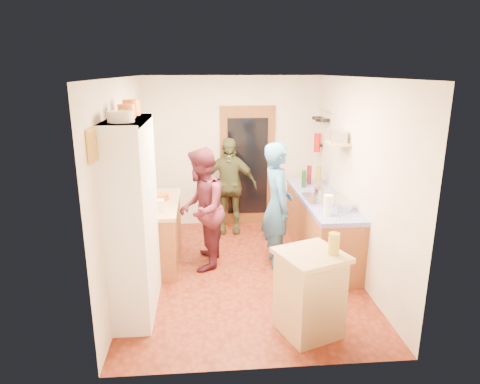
{
  "coord_description": "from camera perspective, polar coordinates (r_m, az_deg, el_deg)",
  "views": [
    {
      "loc": [
        -0.5,
        -5.35,
        2.69
      ],
      "look_at": [
        -0.03,
        0.15,
        1.11
      ],
      "focal_mm": 32.0,
      "sensor_mm": 36.0,
      "label": 1
    }
  ],
  "objects": [
    {
      "name": "picture_frame",
      "position": [
        3.98,
        -19.13,
        5.87
      ],
      "size": [
        0.03,
        0.25,
        0.3
      ],
      "primitive_type": "cube",
      "color": "gold",
      "rests_on": "wall_left"
    },
    {
      "name": "right_counter_top",
      "position": [
        6.36,
        10.88,
        -0.92
      ],
      "size": [
        0.62,
        2.22,
        0.06
      ],
      "primitive_type": "cube",
      "color": "#1B17AF",
      "rests_on": "right_counter_base"
    },
    {
      "name": "bottle_c",
      "position": [
        6.95,
        10.41,
        2.14
      ],
      "size": [
        0.09,
        0.09,
        0.31
      ],
      "primitive_type": "cylinder",
      "rotation": [
        0.0,
        0.0,
        0.14
      ],
      "color": "olive",
      "rests_on": "right_counter_top"
    },
    {
      "name": "orange_pot_a",
      "position": [
        4.69,
        -14.88,
        10.38
      ],
      "size": [
        0.18,
        0.18,
        0.15
      ],
      "primitive_type": "cylinder",
      "color": "orange",
      "rests_on": "hutch_top_shelf"
    },
    {
      "name": "island_base",
      "position": [
        4.63,
        9.22,
        -13.44
      ],
      "size": [
        0.71,
        0.71,
        0.86
      ],
      "primitive_type": "cube",
      "rotation": [
        0.0,
        0.0,
        0.37
      ],
      "color": "#D7B877",
      "rests_on": "ground"
    },
    {
      "name": "fire_extinguisher",
      "position": [
        7.4,
        10.25,
        6.5
      ],
      "size": [
        0.11,
        0.11,
        0.32
      ],
      "primitive_type": "cylinder",
      "color": "red",
      "rests_on": "wall_right"
    },
    {
      "name": "door_frame",
      "position": [
        7.54,
        1.0,
        3.45
      ],
      "size": [
        0.95,
        0.06,
        2.1
      ],
      "primitive_type": "cube",
      "color": "brown",
      "rests_on": "ground"
    },
    {
      "name": "chopping_board",
      "position": [
        6.57,
        -10.59,
        0.02
      ],
      "size": [
        0.36,
        0.31,
        0.02
      ],
      "primitive_type": "cube",
      "rotation": [
        0.0,
        0.0,
        -0.34
      ],
      "color": "#D7B877",
      "rests_on": "left_counter_top"
    },
    {
      "name": "hutch_body",
      "position": [
        4.89,
        -14.0,
        -3.47
      ],
      "size": [
        0.4,
        1.2,
        2.2
      ],
      "primitive_type": "cube",
      "color": "white",
      "rests_on": "ground"
    },
    {
      "name": "island_top",
      "position": [
        4.43,
        9.48,
        -8.3
      ],
      "size": [
        0.8,
        0.8,
        0.05
      ],
      "primitive_type": "cube",
      "rotation": [
        0.0,
        0.0,
        0.37
      ],
      "color": "#D7B877",
      "rests_on": "island_base"
    },
    {
      "name": "pan_hang_b",
      "position": [
        7.2,
        10.64,
        9.44
      ],
      "size": [
        0.16,
        0.16,
        0.05
      ],
      "primitive_type": "cylinder",
      "color": "black",
      "rests_on": "pan_rail"
    },
    {
      "name": "left_counter_base",
      "position": [
        6.27,
        -10.96,
        -5.48
      ],
      "size": [
        0.6,
        1.4,
        0.85
      ],
      "primitive_type": "cube",
      "color": "#975329",
      "rests_on": "ground"
    },
    {
      "name": "wall_front",
      "position": [
        3.66,
        3.41,
        -6.38
      ],
      "size": [
        3.0,
        0.02,
        2.6
      ],
      "primitive_type": "cube",
      "color": "silver",
      "rests_on": "ground"
    },
    {
      "name": "bottle_a",
      "position": [
        6.8,
        8.5,
        1.75
      ],
      "size": [
        0.07,
        0.07,
        0.27
      ],
      "primitive_type": "cylinder",
      "rotation": [
        0.0,
        0.0,
        -0.07
      ],
      "color": "#143F14",
      "rests_on": "right_counter_top"
    },
    {
      "name": "orange_bowl",
      "position": [
        6.19,
        -10.38,
        -0.64
      ],
      "size": [
        0.23,
        0.23,
        0.09
      ],
      "primitive_type": "cylinder",
      "rotation": [
        0.0,
        0.0,
        -0.17
      ],
      "color": "orange",
      "rests_on": "left_counter_top"
    },
    {
      "name": "oil_jar",
      "position": [
        4.39,
        12.41,
        -6.75
      ],
      "size": [
        0.14,
        0.14,
        0.22
      ],
      "primitive_type": "cylinder",
      "rotation": [
        0.0,
        0.0,
        0.37
      ],
      "color": "#AD9E2D",
      "rests_on": "island_top"
    },
    {
      "name": "person_left",
      "position": [
        5.92,
        -4.81,
        -2.19
      ],
      "size": [
        0.74,
        0.9,
        1.7
      ],
      "primitive_type": "imported",
      "rotation": [
        0.0,
        0.0,
        -1.69
      ],
      "color": "#4D1B27",
      "rests_on": "ground"
    },
    {
      "name": "mixing_bowl",
      "position": [
        5.81,
        13.46,
        -1.83
      ],
      "size": [
        0.29,
        0.29,
        0.11
      ],
      "primitive_type": "cylinder",
      "rotation": [
        0.0,
        0.0,
        -0.03
      ],
      "color": "silver",
      "rests_on": "right_counter_top"
    },
    {
      "name": "plate_stack",
      "position": [
        4.35,
        -15.63,
        9.67
      ],
      "size": [
        0.26,
        0.26,
        0.11
      ],
      "primitive_type": "cylinder",
      "color": "white",
      "rests_on": "hutch_top_shelf"
    },
    {
      "name": "ceiling",
      "position": [
        5.38,
        0.52,
        15.15
      ],
      "size": [
        3.0,
        4.0,
        0.02
      ],
      "primitive_type": "cube",
      "color": "silver",
      "rests_on": "ground"
    },
    {
      "name": "orange_pot_b",
      "position": [
        5.0,
        -14.29,
        10.89
      ],
      "size": [
        0.19,
        0.19,
        0.17
      ],
      "primitive_type": "cylinder",
      "color": "orange",
      "rests_on": "hutch_top_shelf"
    },
    {
      "name": "wall_back",
      "position": [
        7.51,
        -0.93,
        5.34
      ],
      "size": [
        3.0,
        0.02,
        2.6
      ],
      "primitive_type": "cube",
      "color": "silver",
      "rests_on": "ground"
    },
    {
      "name": "person_back",
      "position": [
        7.18,
        -1.46,
        0.86
      ],
      "size": [
        0.99,
        0.49,
        1.63
      ],
      "primitive_type": "imported",
      "rotation": [
        0.0,
        0.0,
        -0.1
      ],
      "color": "#3B3E22",
      "rests_on": "ground"
    },
    {
      "name": "pan_rail",
      "position": [
        7.18,
        11.22,
        10.6
      ],
      "size": [
        0.02,
        0.65,
        0.02
      ],
      "primitive_type": "cylinder",
      "rotation": [
        1.57,
        0.0,
        0.0
      ],
      "color": "silver",
      "rests_on": "wall_right"
    },
    {
      "name": "wall_right",
      "position": [
        5.88,
        15.3,
        1.77
      ],
      "size": [
        0.02,
        4.0,
        2.6
      ],
      "primitive_type": "cube",
      "color": "silver",
      "rests_on": "ground"
    },
    {
      "name": "left_counter_top",
      "position": [
        6.12,
        -11.18,
        -1.56
      ],
      "size": [
        0.64,
        1.44,
        0.05
      ],
      "primitive_type": "cube",
      "color": "#D7B877",
      "rests_on": "left_counter_base"
    },
    {
      "name": "wall_left",
      "position": [
        5.62,
        -15.03,
        1.14
      ],
      "size": [
        0.02,
        4.0,
        2.6
      ],
      "primitive_type": "cube",
      "color": "silver",
      "rests_on": "ground"
    },
    {
      "name": "kettle",
      "position": [
        5.88,
        -11.94,
        -1.25
      ],
      "size": [
        0.16,
        0.16,
        0.16
      ],
      "primitive_type": "cylinder",
      "rotation": [
        0.0,
        0.0,
        0.14
      ],
      "color": "white",
      "rests_on": "left_counter_top"
    },
    {
      "name": "pan_hang_a",
      "position": [
        7.01,
        11.08,
        9.41
      ],
      "size": [
        0.18,
        0.18,
        0.05
      ],
      "primitive_type": "cylinder",
      "color": "black",
      "rests_on": "pan_rail"
    },
    {
      "name": "hutch_top_shelf",
      "position": [
        4.65,
        -14.9,
        9.18
      ],
      "size": [
        0.4,
        1.14,
        0.04
      ],
      "primitive_type": "cube",
      "color": "white",
      "rests_on": "hutch_body"
    },
    {
      "name": "cutting_board",
      "position": [
        4.43,
        8.58,
        -8.08
      ],
      "size": [
        0.43,
        0.39,
        0.02
      ],
      "primitive_type": "cube",
      "rotation": [
        0.0,
        0.0,
        0.37
      ],
      "color": "white",
      "rests_on": "island_top"
    },
    {
      "name": "floor",
      "position": [
        6.02,
        0.46,
        -10.66
      ],
      "size": [
        3.0,
        4.0,
        0.02
      ],
      "primitive_type": "cube",
      "color": "maroon",
      "rests_on": "ground"
    },
    {
      "name": "wall_shelf",
      "position": [
        6.18,
        12.94,
        6.38
      ],
      "size": [
        0.26,
        0.42,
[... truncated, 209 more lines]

